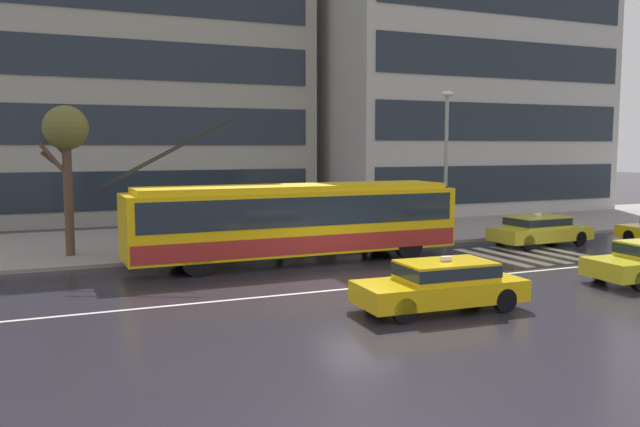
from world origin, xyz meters
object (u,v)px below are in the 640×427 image
at_px(pedestrian_waiting_by_pole, 331,204).
at_px(street_tree_bare, 66,135).
at_px(pedestrian_approaching_curb, 277,207).
at_px(pedestrian_walking_past, 364,207).
at_px(street_lamp, 446,152).
at_px(taxi_ahead_of_bus, 539,229).
at_px(pedestrian_at_shelter, 177,212).
at_px(trolleybus, 296,220).
at_px(taxi_oncoming_near, 442,283).
at_px(bus_shelter, 206,202).

distance_m(pedestrian_waiting_by_pole, street_tree_bare, 11.06).
bearing_deg(street_tree_bare, pedestrian_approaching_curb, -11.93).
xyz_separation_m(pedestrian_walking_past, street_lamp, (4.12, 0.18, 2.26)).
xyz_separation_m(pedestrian_approaching_curb, street_tree_bare, (-7.63, 1.61, 2.81)).
bearing_deg(taxi_ahead_of_bus, pedestrian_at_shelter, 170.59).
bearing_deg(taxi_ahead_of_bus, street_tree_bare, 167.11).
xyz_separation_m(trolleybus, pedestrian_approaching_curb, (0.10, 2.33, 0.24)).
xyz_separation_m(taxi_oncoming_near, taxi_ahead_of_bus, (10.03, 7.67, 0.00)).
bearing_deg(pedestrian_walking_past, trolleybus, -151.78).
distance_m(pedestrian_approaching_curb, pedestrian_walking_past, 3.70).
bearing_deg(taxi_ahead_of_bus, pedestrian_waiting_by_pole, 151.75).
distance_m(trolleybus, bus_shelter, 4.26).
height_order(pedestrian_at_shelter, street_tree_bare, street_tree_bare).
bearing_deg(pedestrian_walking_past, street_tree_bare, 170.39).
distance_m(trolleybus, pedestrian_approaching_curb, 2.35).
distance_m(taxi_oncoming_near, pedestrian_waiting_by_pole, 12.12).
relative_size(pedestrian_at_shelter, street_tree_bare, 0.36).
bearing_deg(trolleybus, street_tree_bare, 152.32).
height_order(trolleybus, bus_shelter, trolleybus).
bearing_deg(pedestrian_at_shelter, pedestrian_waiting_by_pole, 13.99).
relative_size(pedestrian_waiting_by_pole, street_lamp, 0.30).
height_order(taxi_oncoming_near, pedestrian_approaching_curb, pedestrian_approaching_curb).
bearing_deg(bus_shelter, pedestrian_approaching_curb, -22.94).
xyz_separation_m(trolleybus, taxi_ahead_of_bus, (10.98, -0.29, -0.86)).
bearing_deg(bus_shelter, pedestrian_walking_past, -12.59).
bearing_deg(taxi_ahead_of_bus, pedestrian_walking_past, 162.13).
bearing_deg(taxi_oncoming_near, street_lamp, 55.62).
distance_m(taxi_ahead_of_bus, street_lamp, 5.14).
xyz_separation_m(pedestrian_waiting_by_pole, street_tree_bare, (-10.68, 0.03, 2.90)).
xyz_separation_m(pedestrian_walking_past, street_tree_bare, (-11.31, 1.91, 2.90)).
xyz_separation_m(pedestrian_at_shelter, street_lamp, (11.76, 0.04, 2.19)).
height_order(bus_shelter, street_lamp, street_lamp).
height_order(trolleybus, pedestrian_walking_past, trolleybus).
height_order(pedestrian_at_shelter, pedestrian_walking_past, pedestrian_at_shelter).
distance_m(taxi_oncoming_near, street_lamp, 12.75).
xyz_separation_m(taxi_oncoming_near, street_tree_bare, (-8.47, 11.90, 3.91)).
xyz_separation_m(taxi_ahead_of_bus, pedestrian_at_shelter, (-14.83, 2.46, 1.08)).
bearing_deg(pedestrian_approaching_curb, pedestrian_waiting_by_pole, 27.45).
distance_m(pedestrian_walking_past, street_lamp, 4.70).
relative_size(bus_shelter, pedestrian_approaching_curb, 1.90).
xyz_separation_m(pedestrian_at_shelter, pedestrian_walking_past, (7.64, -0.14, -0.07)).
xyz_separation_m(bus_shelter, street_lamp, (10.39, -1.22, 1.97)).
height_order(pedestrian_approaching_curb, pedestrian_waiting_by_pole, pedestrian_approaching_curb).
xyz_separation_m(bus_shelter, street_tree_bare, (-5.03, 0.51, 2.61)).
bearing_deg(trolleybus, bus_shelter, 125.97).
xyz_separation_m(taxi_ahead_of_bus, bus_shelter, (-13.47, 3.72, 1.30)).
relative_size(bus_shelter, pedestrian_waiting_by_pole, 1.98).
xyz_separation_m(pedestrian_at_shelter, pedestrian_approaching_curb, (3.96, 0.16, 0.02)).
bearing_deg(pedestrian_at_shelter, pedestrian_walking_past, -1.05).
relative_size(bus_shelter, street_lamp, 0.60).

